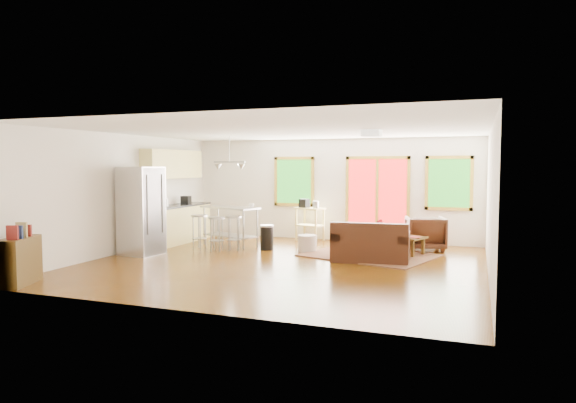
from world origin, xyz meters
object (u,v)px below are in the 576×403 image
(refrigerator, at_px, (142,211))
(island, at_px, (230,219))
(coffee_table, at_px, (400,238))
(kitchen_cart, at_px, (309,212))
(loveseat, at_px, (370,246))
(armchair, at_px, (425,232))
(rug, at_px, (369,255))
(ottoman, at_px, (367,240))

(refrigerator, xyz_separation_m, island, (1.25, 1.72, -0.30))
(coffee_table, xyz_separation_m, kitchen_cart, (-2.46, 1.24, 0.38))
(loveseat, bearing_deg, armchair, 58.12)
(kitchen_cart, bearing_deg, refrigerator, -131.11)
(island, distance_m, kitchen_cart, 2.10)
(loveseat, distance_m, island, 3.65)
(rug, xyz_separation_m, coffee_table, (0.58, 0.42, 0.34))
(rug, bearing_deg, kitchen_cart, 138.57)
(loveseat, xyz_separation_m, coffee_table, (0.44, 1.03, 0.03))
(island, relative_size, kitchen_cart, 1.50)
(kitchen_cart, bearing_deg, loveseat, -48.32)
(ottoman, bearing_deg, refrigerator, -150.46)
(rug, relative_size, armchair, 2.98)
(coffee_table, bearing_deg, ottoman, 145.61)
(armchair, bearing_deg, loveseat, 48.53)
(coffee_table, bearing_deg, rug, -144.08)
(loveseat, height_order, coffee_table, loveseat)
(rug, bearing_deg, armchair, 48.28)
(island, xyz_separation_m, kitchen_cart, (1.52, 1.45, 0.08))
(ottoman, distance_m, kitchen_cart, 1.84)
(coffee_table, bearing_deg, refrigerator, -159.76)
(coffee_table, distance_m, ottoman, 1.01)
(armchair, relative_size, refrigerator, 0.45)
(rug, bearing_deg, island, 176.41)
(loveseat, height_order, ottoman, loveseat)
(refrigerator, relative_size, island, 1.19)
(kitchen_cart, bearing_deg, ottoman, -22.45)
(refrigerator, distance_m, kitchen_cart, 4.21)
(armchair, bearing_deg, rug, 33.68)
(rug, distance_m, ottoman, 1.03)
(ottoman, distance_m, island, 3.27)
(armchair, xyz_separation_m, refrigerator, (-5.68, -2.67, 0.52))
(loveseat, bearing_deg, ottoman, 98.64)
(island, bearing_deg, rug, -3.59)
(rug, height_order, armchair, armchair)
(armchair, xyz_separation_m, island, (-4.43, -0.95, 0.22))
(ottoman, height_order, refrigerator, refrigerator)
(loveseat, distance_m, refrigerator, 4.91)
(rug, bearing_deg, loveseat, -77.12)
(armchair, distance_m, kitchen_cart, 2.98)
(refrigerator, bearing_deg, coffee_table, 26.42)
(rug, distance_m, kitchen_cart, 2.61)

